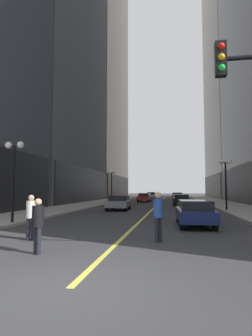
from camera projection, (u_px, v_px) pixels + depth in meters
The scene contains 17 objects.
ground_plane at pixel (159, 203), 39.77m from camera, with size 200.00×200.00×0.00m, color #38383A.
sidewalk_left at pixel (102, 202), 41.12m from camera, with size 4.50×78.00×0.15m, color #ADA8A0.
sidewalk_right at pixel (220, 203), 38.42m from camera, with size 4.50×78.00×0.15m, color #ADA8A0.
lane_centre_stripe at pixel (159, 203), 39.77m from camera, with size 0.16×70.00×0.01m, color #E5D64C.
building_left_far at pixel (89, 60), 69.91m from camera, with size 15.56×26.00×67.98m.
car_navy at pixel (195, 212), 14.46m from camera, with size 1.87×4.54×1.32m.
car_grey at pixel (119, 202), 25.71m from camera, with size 2.08×4.21×1.32m.
car_black at pixel (181, 199), 33.28m from camera, with size 1.97×4.70×1.32m.
car_red at pixel (144, 197), 43.26m from camera, with size 1.92×4.50×1.32m.
car_maroon at pixel (177, 196), 51.39m from camera, with size 1.94×4.76×1.32m.
car_silver at pixel (152, 195), 60.14m from camera, with size 1.85×4.12×1.32m.
pedestrian_in_black_coat at pixel (38, 222), 8.25m from camera, with size 0.48×0.48×1.61m.
pedestrian_in_white_shirt at pixel (31, 214), 10.51m from camera, with size 0.47×0.47×1.67m.
pedestrian_in_blue_hoodie at pixel (158, 213), 10.14m from camera, with size 0.48×0.48×1.77m.
street_lamp_left_near at pixel (14, 163), 15.05m from camera, with size 1.06×0.36×4.43m.
street_lamp_left_far at pixel (112, 179), 38.97m from camera, with size 1.06×0.36×4.43m.
street_lamp_right_mid at pixel (226, 173), 24.16m from camera, with size 1.06×0.36×4.43m.
Camera 1 is at (1.96, -5.25, 1.87)m, focal length 30.25 mm.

